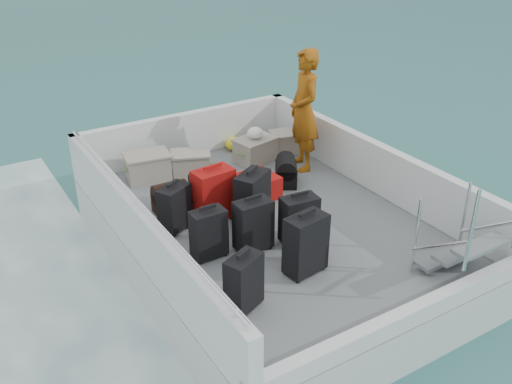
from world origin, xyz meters
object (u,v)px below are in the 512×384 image
suitcase_4 (253,226)px  suitcase_8 (248,189)px  suitcase_6 (299,220)px  crate_0 (148,168)px  suitcase_2 (175,208)px  suitcase_5 (214,195)px  crate_1 (191,164)px  suitcase_7 (252,198)px  crate_3 (288,143)px  suitcase_0 (244,283)px  crate_2 (255,151)px  suitcase_1 (209,234)px  passenger (304,111)px  suitcase_3 (306,245)px

suitcase_4 → suitcase_8: suitcase_4 is taller
suitcase_6 → crate_0: size_ratio=0.98×
suitcase_2 → suitcase_4: (0.59, -0.89, 0.02)m
crate_0 → suitcase_8: bearing=-54.9°
suitcase_5 → crate_1: 1.42m
suitcase_7 → crate_3: (1.66, 1.62, -0.18)m
suitcase_0 → suitcase_6: size_ratio=1.02×
suitcase_6 → crate_1: suitcase_6 is taller
crate_3 → suitcase_8: bearing=-142.1°
suitcase_6 → suitcase_7: (-0.22, 0.70, 0.04)m
suitcase_4 → crate_1: size_ratio=1.18×
suitcase_6 → suitcase_2: bearing=143.8°
suitcase_6 → crate_2: suitcase_6 is taller
suitcase_0 → suitcase_5: size_ratio=0.88×
crate_0 → suitcase_7: bearing=-70.5°
crate_1 → crate_3: bearing=-1.7°
suitcase_8 → suitcase_7: bearing=147.9°
suitcase_5 → crate_1: (0.33, 1.37, -0.18)m
suitcase_1 → suitcase_8: size_ratio=0.75×
crate_2 → crate_3: crate_2 is taller
suitcase_1 → suitcase_2: size_ratio=1.01×
suitcase_6 → passenger: 2.24m
suitcase_6 → suitcase_8: (0.05, 1.25, -0.14)m
suitcase_6 → crate_3: suitcase_6 is taller
suitcase_0 → crate_3: bearing=26.2°
suitcase_5 → suitcase_8: (0.65, 0.23, -0.19)m
suitcase_4 → suitcase_7: suitcase_7 is taller
suitcase_5 → crate_3: bearing=27.7°
suitcase_0 → suitcase_1: 1.02m
suitcase_6 → crate_2: 2.42m
suitcase_2 → suitcase_4: 1.07m
suitcase_3 → crate_1: (0.03, 2.93, -0.19)m
suitcase_0 → suitcase_8: (1.24, 1.98, -0.15)m
suitcase_0 → suitcase_6: 1.40m
suitcase_5 → crate_3: suitcase_5 is taller
suitcase_7 → passenger: bearing=4.5°
crate_1 → suitcase_6: bearing=-83.6°
suitcase_8 → crate_1: size_ratio=1.47×
suitcase_4 → suitcase_0: bearing=-126.0°
crate_2 → suitcase_7: bearing=-122.7°
suitcase_2 → crate_2: 2.29m
suitcase_2 → suitcase_4: suitcase_4 is taller
suitcase_0 → crate_0: suitcase_0 is taller
suitcase_4 → crate_3: bearing=48.0°
suitcase_3 → passenger: (1.59, 2.27, 0.56)m
suitcase_5 → suitcase_4: bearing=-91.4°
crate_2 → suitcase_5: bearing=-137.8°
suitcase_6 → crate_1: size_ratio=1.11×
suitcase_2 → crate_2: suitcase_2 is taller
suitcase_8 → crate_0: size_ratio=1.30×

